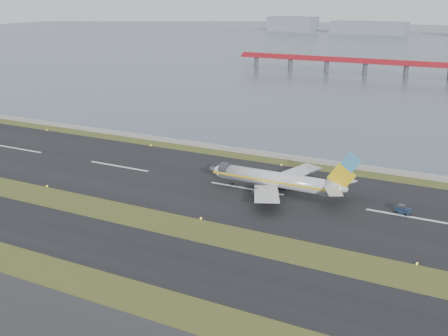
{
  "coord_description": "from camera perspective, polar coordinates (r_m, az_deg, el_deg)",
  "views": [
    {
      "loc": [
        57.35,
        -89.12,
        46.55
      ],
      "look_at": [
        -2.12,
        22.0,
        7.34
      ],
      "focal_mm": 45.0,
      "sensor_mm": 36.0,
      "label": 1
    }
  ],
  "objects": [
    {
      "name": "seawall",
      "position": [
        166.28,
        6.84,
        1.08
      ],
      "size": [
        1000.0,
        2.5,
        1.0
      ],
      "primitive_type": "cube",
      "color": "gray",
      "rests_on": "ground"
    },
    {
      "name": "airliner",
      "position": [
        136.36,
        5.52,
        -1.23
      ],
      "size": [
        38.52,
        32.89,
        12.8
      ],
      "color": "silver",
      "rests_on": "ground"
    },
    {
      "name": "ground",
      "position": [
        115.76,
        -4.24,
        -6.48
      ],
      "size": [
        1000.0,
        1000.0,
        0.0
      ],
      "primitive_type": "plane",
      "color": "#364819",
      "rests_on": "ground"
    },
    {
      "name": "taxiway_strip",
      "position": [
        106.77,
        -7.72,
        -8.71
      ],
      "size": [
        1000.0,
        18.0,
        0.1
      ],
      "primitive_type": "cube",
      "color": "black",
      "rests_on": "ground"
    },
    {
      "name": "runway_strip",
      "position": [
        140.15,
        2.31,
        -2.11
      ],
      "size": [
        1000.0,
        45.0,
        0.1
      ],
      "primitive_type": "cube",
      "color": "black",
      "rests_on": "ground"
    },
    {
      "name": "pushback_tug",
      "position": [
        130.24,
        17.7,
        -4.06
      ],
      "size": [
        3.56,
        2.66,
        2.03
      ],
      "rotation": [
        0.0,
        0.0,
        -0.3
      ],
      "color": "#15263B",
      "rests_on": "ground"
    }
  ]
}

